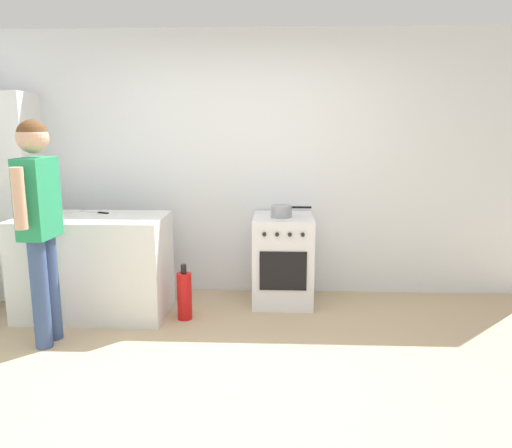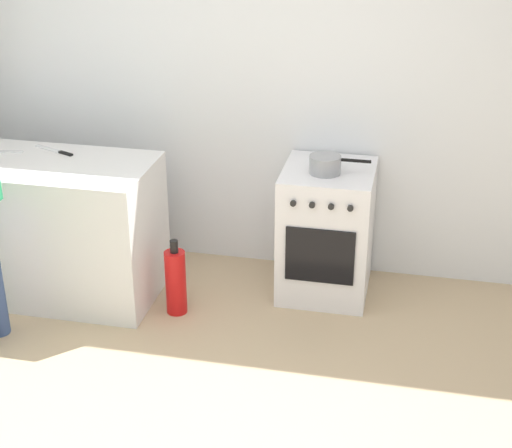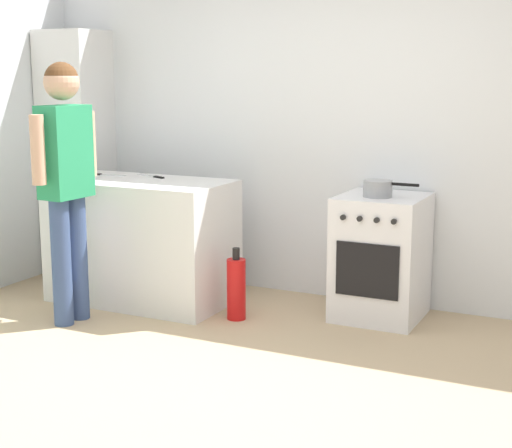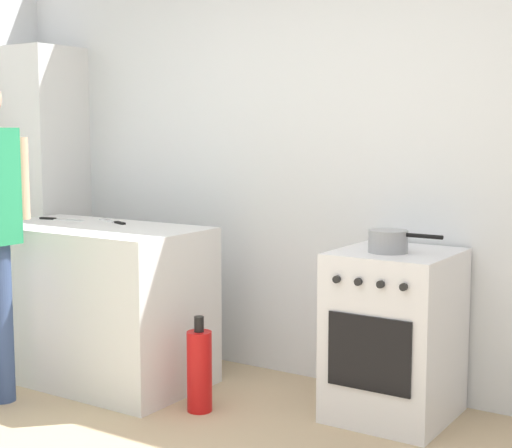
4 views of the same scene
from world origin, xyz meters
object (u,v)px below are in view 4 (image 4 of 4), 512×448
object	(u,v)px
knife_chef	(59,219)
fire_extinguisher	(199,370)
oven_left	(395,334)
pot	(389,241)
knife_carving	(113,222)
larder_cabinet	(43,195)

from	to	relation	value
knife_chef	fire_extinguisher	xyz separation A→B (m)	(1.23, -0.21, -0.69)
fire_extinguisher	knife_chef	bearing A→B (deg)	170.35
oven_left	fire_extinguisher	size ratio (longest dim) A/B	1.70
oven_left	pot	size ratio (longest dim) A/B	2.27
oven_left	fire_extinguisher	world-z (taller)	oven_left
knife_carving	fire_extinguisher	xyz separation A→B (m)	(0.86, -0.30, -0.69)
knife_carving	larder_cabinet	bearing A→B (deg)	162.98
pot	fire_extinguisher	distance (m)	1.17
fire_extinguisher	pot	bearing A→B (deg)	25.96
knife_chef	knife_carving	bearing A→B (deg)	14.23
oven_left	pot	world-z (taller)	pot
knife_carving	larder_cabinet	world-z (taller)	larder_cabinet
pot	knife_carving	bearing A→B (deg)	-176.14
oven_left	knife_carving	distance (m)	1.81
oven_left	larder_cabinet	world-z (taller)	larder_cabinet
fire_extinguisher	knife_carving	bearing A→B (deg)	160.88
fire_extinguisher	larder_cabinet	bearing A→B (deg)	161.95
knife_carving	knife_chef	bearing A→B (deg)	-165.77
knife_chef	knife_carving	size ratio (longest dim) A/B	0.99
pot	larder_cabinet	world-z (taller)	larder_cabinet
pot	larder_cabinet	xyz separation A→B (m)	(-2.63, 0.16, 0.09)
oven_left	knife_carving	world-z (taller)	knife_carving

